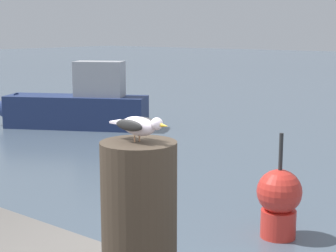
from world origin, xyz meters
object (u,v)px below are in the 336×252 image
(seagull, at_px, (139,125))
(mooring_post, at_px, (139,221))
(boat_navy, at_px, (69,106))
(channel_buoy, at_px, (279,200))

(seagull, bearing_deg, mooring_post, 176.89)
(boat_navy, bearing_deg, channel_buoy, -23.90)
(mooring_post, bearing_deg, channel_buoy, 105.69)
(mooring_post, height_order, seagull, seagull)
(channel_buoy, bearing_deg, seagull, -74.22)
(mooring_post, distance_m, boat_navy, 11.59)
(channel_buoy, bearing_deg, mooring_post, -74.31)
(seagull, xyz_separation_m, channel_buoy, (-1.07, 3.79, -1.59))
(mooring_post, relative_size, channel_buoy, 0.66)
(mooring_post, relative_size, boat_navy, 0.21)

